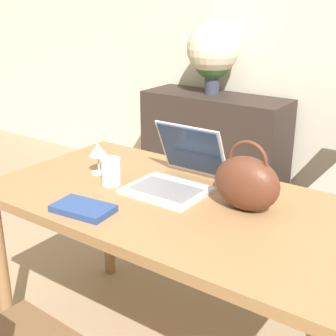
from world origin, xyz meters
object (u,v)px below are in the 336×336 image
object	(u,v)px
handbag	(247,183)
laptop	(179,171)
drinking_glass	(111,172)
flower_vase	(213,53)
wine_glass	(98,151)

from	to	relation	value
handbag	laptop	bearing A→B (deg)	172.28
drinking_glass	handbag	world-z (taller)	handbag
flower_vase	wine_glass	bearing A→B (deg)	-76.65
laptop	drinking_glass	distance (m)	0.28
drinking_glass	wine_glass	world-z (taller)	wine_glass
drinking_glass	flower_vase	xyz separation A→B (m)	(-0.52, 1.69, 0.29)
laptop	flower_vase	bearing A→B (deg)	116.01
handbag	flower_vase	xyz separation A→B (m)	(-1.08, 1.59, 0.24)
wine_glass	flower_vase	xyz separation A→B (m)	(-0.39, 1.63, 0.25)
wine_glass	flower_vase	world-z (taller)	flower_vase
drinking_glass	handbag	distance (m)	0.57
laptop	flower_vase	distance (m)	1.74
laptop	flower_vase	world-z (taller)	flower_vase
wine_glass	drinking_glass	bearing A→B (deg)	-25.80
laptop	wine_glass	world-z (taller)	laptop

